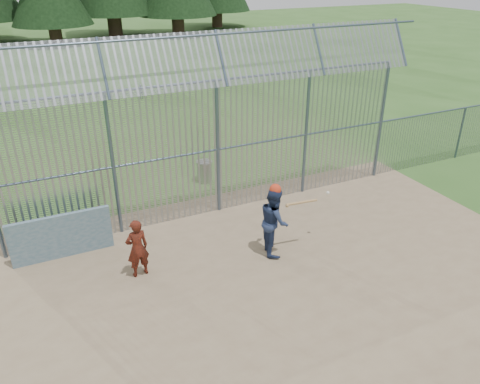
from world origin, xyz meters
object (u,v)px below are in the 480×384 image
batter (274,221)px  trash_can (205,171)px  onlooker (137,248)px  dugout_wall (62,236)px

batter → trash_can: size_ratio=2.23×
trash_can → onlooker: bearing=-128.0°
dugout_wall → batter: bearing=-22.9°
batter → trash_can: (-0.02, 4.86, -0.55)m
onlooker → trash_can: bearing=-136.0°
batter → trash_can: bearing=17.1°
dugout_wall → trash_can: size_ratio=3.05×
dugout_wall → onlooker: size_ratio=1.65×
dugout_wall → onlooker: onlooker is taller
trash_can → batter: bearing=-89.7°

